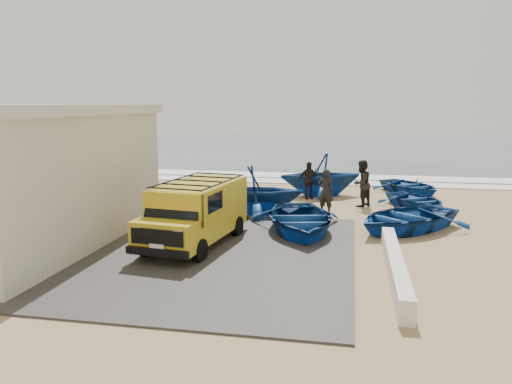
{
  "coord_description": "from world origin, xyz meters",
  "views": [
    {
      "loc": [
        3.83,
        -15.54,
        4.32
      ],
      "look_at": [
        0.49,
        1.79,
        1.2
      ],
      "focal_mm": 35.0,
      "sensor_mm": 36.0,
      "label": 1
    }
  ],
  "objects_px": {
    "van": "(196,211)",
    "boat_far_right": "(410,186)",
    "fisherman_middle": "(361,183)",
    "fisherman_back": "(308,180)",
    "boat_near_left": "(299,219)",
    "boat_far_left": "(321,175)",
    "boat_mid_left": "(256,190)",
    "parapet": "(395,266)",
    "boat_mid_right": "(416,200)",
    "boat_near_right": "(406,217)",
    "fisherman_front": "(326,192)"
  },
  "relations": [
    {
      "from": "parapet",
      "to": "fisherman_middle",
      "type": "relative_size",
      "value": 3.02
    },
    {
      "from": "boat_far_right",
      "to": "fisherman_front",
      "type": "distance_m",
      "value": 6.64
    },
    {
      "from": "boat_far_left",
      "to": "van",
      "type": "bearing_deg",
      "value": -39.96
    },
    {
      "from": "van",
      "to": "fisherman_front",
      "type": "height_order",
      "value": "van"
    },
    {
      "from": "boat_near_right",
      "to": "boat_far_right",
      "type": "distance_m",
      "value": 7.53
    },
    {
      "from": "boat_near_left",
      "to": "boat_far_right",
      "type": "bearing_deg",
      "value": 49.61
    },
    {
      "from": "boat_near_left",
      "to": "fisherman_front",
      "type": "relative_size",
      "value": 2.53
    },
    {
      "from": "boat_near_right",
      "to": "boat_mid_left",
      "type": "xyz_separation_m",
      "value": [
        -5.58,
        1.59,
        0.51
      ]
    },
    {
      "from": "boat_mid_left",
      "to": "boat_far_right",
      "type": "xyz_separation_m",
      "value": [
        6.49,
        5.88,
        -0.58
      ]
    },
    {
      "from": "boat_near_left",
      "to": "boat_far_left",
      "type": "xyz_separation_m",
      "value": [
        0.26,
        7.09,
        0.54
      ]
    },
    {
      "from": "boat_mid_right",
      "to": "fisherman_front",
      "type": "bearing_deg",
      "value": 177.67
    },
    {
      "from": "parapet",
      "to": "fisherman_front",
      "type": "xyz_separation_m",
      "value": [
        -2.13,
        6.99,
        0.63
      ]
    },
    {
      "from": "parapet",
      "to": "fisherman_middle",
      "type": "xyz_separation_m",
      "value": [
        -0.73,
        8.85,
        0.72
      ]
    },
    {
      "from": "parapet",
      "to": "boat_mid_right",
      "type": "relative_size",
      "value": 1.83
    },
    {
      "from": "fisherman_middle",
      "to": "boat_far_right",
      "type": "bearing_deg",
      "value": -177.88
    },
    {
      "from": "boat_mid_left",
      "to": "fisherman_back",
      "type": "xyz_separation_m",
      "value": [
        1.75,
        3.61,
        -0.1
      ]
    },
    {
      "from": "parapet",
      "to": "van",
      "type": "height_order",
      "value": "van"
    },
    {
      "from": "van",
      "to": "boat_mid_left",
      "type": "xyz_separation_m",
      "value": [
        0.99,
        4.65,
        -0.11
      ]
    },
    {
      "from": "van",
      "to": "fisherman_front",
      "type": "xyz_separation_m",
      "value": [
        3.7,
        5.1,
        -0.17
      ]
    },
    {
      "from": "boat_mid_left",
      "to": "boat_far_right",
      "type": "distance_m",
      "value": 8.78
    },
    {
      "from": "fisherman_middle",
      "to": "van",
      "type": "bearing_deg",
      "value": -0.42
    },
    {
      "from": "parapet",
      "to": "boat_near_right",
      "type": "distance_m",
      "value": 5.01
    },
    {
      "from": "fisherman_middle",
      "to": "fisherman_back",
      "type": "height_order",
      "value": "fisherman_middle"
    },
    {
      "from": "boat_near_right",
      "to": "boat_far_right",
      "type": "bearing_deg",
      "value": 126.26
    },
    {
      "from": "boat_mid_left",
      "to": "boat_far_right",
      "type": "height_order",
      "value": "boat_mid_left"
    },
    {
      "from": "boat_near_left",
      "to": "boat_far_left",
      "type": "relative_size",
      "value": 1.19
    },
    {
      "from": "fisherman_middle",
      "to": "fisherman_back",
      "type": "xyz_separation_m",
      "value": [
        -2.36,
        1.31,
        -0.13
      ]
    },
    {
      "from": "boat_near_left",
      "to": "fisherman_back",
      "type": "relative_size",
      "value": 2.66
    },
    {
      "from": "boat_mid_left",
      "to": "fisherman_front",
      "type": "xyz_separation_m",
      "value": [
        2.71,
        0.45,
        -0.06
      ]
    },
    {
      "from": "boat_far_left",
      "to": "fisherman_back",
      "type": "xyz_separation_m",
      "value": [
        -0.49,
        -0.9,
        -0.15
      ]
    },
    {
      "from": "parapet",
      "to": "boat_near_right",
      "type": "relative_size",
      "value": 1.37
    },
    {
      "from": "boat_near_right",
      "to": "boat_mid_right",
      "type": "xyz_separation_m",
      "value": [
        0.81,
        3.95,
        -0.12
      ]
    },
    {
      "from": "parapet",
      "to": "boat_mid_left",
      "type": "relative_size",
      "value": 1.64
    },
    {
      "from": "parapet",
      "to": "boat_near_right",
      "type": "xyz_separation_m",
      "value": [
        0.74,
        4.95,
        0.18
      ]
    },
    {
      "from": "parapet",
      "to": "boat_mid_right",
      "type": "bearing_deg",
      "value": 80.14
    },
    {
      "from": "boat_near_left",
      "to": "boat_far_left",
      "type": "height_order",
      "value": "boat_far_left"
    },
    {
      "from": "boat_near_right",
      "to": "fisherman_middle",
      "type": "distance_m",
      "value": 4.2
    },
    {
      "from": "van",
      "to": "boat_near_right",
      "type": "distance_m",
      "value": 7.27
    },
    {
      "from": "boat_near_left",
      "to": "boat_mid_left",
      "type": "height_order",
      "value": "boat_mid_left"
    },
    {
      "from": "boat_near_right",
      "to": "boat_mid_left",
      "type": "distance_m",
      "value": 5.82
    },
    {
      "from": "boat_near_left",
      "to": "boat_far_left",
      "type": "bearing_deg",
      "value": 75.59
    },
    {
      "from": "boat_far_right",
      "to": "fisherman_back",
      "type": "bearing_deg",
      "value": 171.88
    },
    {
      "from": "boat_near_right",
      "to": "fisherman_front",
      "type": "bearing_deg",
      "value": -172.18
    },
    {
      "from": "boat_mid_left",
      "to": "boat_far_left",
      "type": "xyz_separation_m",
      "value": [
        2.24,
        4.51,
        0.05
      ]
    },
    {
      "from": "van",
      "to": "boat_far_right",
      "type": "distance_m",
      "value": 12.93
    },
    {
      "from": "van",
      "to": "boat_far_right",
      "type": "relative_size",
      "value": 1.34
    },
    {
      "from": "boat_mid_right",
      "to": "boat_mid_left",
      "type": "bearing_deg",
      "value": 170.51
    },
    {
      "from": "boat_far_left",
      "to": "fisherman_front",
      "type": "xyz_separation_m",
      "value": [
        0.47,
        -4.06,
        -0.11
      ]
    },
    {
      "from": "parapet",
      "to": "fisherman_middle",
      "type": "bearing_deg",
      "value": 94.74
    },
    {
      "from": "fisherman_middle",
      "to": "fisherman_back",
      "type": "relative_size",
      "value": 1.15
    }
  ]
}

